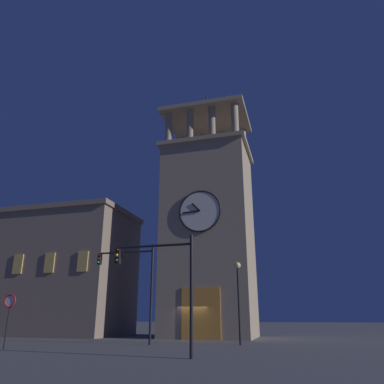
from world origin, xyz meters
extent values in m
plane|color=#4C4C51|center=(0.00, 0.00, 0.00)|extent=(200.00, 200.00, 0.00)
cube|color=gray|center=(-0.71, -2.81, 8.59)|extent=(7.75, 6.56, 17.18)
cube|color=gray|center=(-0.71, -2.81, 17.38)|extent=(8.35, 7.16, 0.40)
cylinder|color=gray|center=(-3.98, -0.13, 19.25)|extent=(0.70, 0.70, 3.34)
cylinder|color=gray|center=(-1.80, -0.13, 19.25)|extent=(0.70, 0.70, 3.34)
cylinder|color=gray|center=(0.38, -0.13, 19.25)|extent=(0.70, 0.70, 3.34)
cylinder|color=gray|center=(2.56, -0.13, 19.25)|extent=(0.70, 0.70, 3.34)
cylinder|color=gray|center=(-3.98, -5.49, 19.25)|extent=(0.70, 0.70, 3.34)
cylinder|color=gray|center=(-1.80, -5.49, 19.25)|extent=(0.70, 0.70, 3.34)
cylinder|color=gray|center=(0.38, -5.49, 19.25)|extent=(0.70, 0.70, 3.34)
cylinder|color=gray|center=(2.56, -5.49, 19.25)|extent=(0.70, 0.70, 3.34)
cube|color=gray|center=(-0.71, -2.81, 21.12)|extent=(8.35, 7.16, 0.40)
cylinder|color=black|center=(-0.71, -2.81, 22.66)|extent=(0.12, 0.12, 2.69)
cylinder|color=silver|center=(-0.71, 0.53, 10.41)|extent=(3.61, 0.12, 3.61)
torus|color=black|center=(-0.71, 0.55, 10.41)|extent=(3.77, 0.16, 3.77)
cube|color=black|center=(-0.37, 0.63, 10.77)|extent=(0.77, 0.06, 0.80)
cube|color=black|center=(0.05, 0.63, 10.37)|extent=(1.54, 0.06, 0.21)
cube|color=orange|center=(-0.71, 0.42, 2.00)|extent=(3.20, 0.24, 4.00)
cube|color=gray|center=(18.32, -2.82, 5.79)|extent=(20.44, 8.37, 11.58)
cube|color=gray|center=(18.32, -2.82, 11.83)|extent=(20.84, 8.77, 0.50)
cube|color=#E0B259|center=(9.81, 1.41, 6.37)|extent=(1.00, 0.12, 1.80)
cube|color=#E0B259|center=(13.21, 1.41, 6.37)|extent=(1.00, 0.12, 1.80)
cube|color=#E0B259|center=(16.62, 1.41, 6.37)|extent=(1.00, 0.12, 1.80)
cylinder|color=black|center=(1.20, 6.40, 3.27)|extent=(0.16, 0.16, 6.55)
cylinder|color=black|center=(3.24, 6.40, 6.08)|extent=(4.09, 0.12, 0.12)
cube|color=black|center=(5.29, 6.40, 5.66)|extent=(0.22, 0.30, 0.75)
sphere|color=#360505|center=(5.29, 6.58, 5.93)|extent=(0.16, 0.16, 0.16)
sphere|color=#392705|center=(5.29, 6.58, 5.68)|extent=(0.16, 0.16, 0.16)
sphere|color=#18C154|center=(5.29, 6.58, 5.43)|extent=(0.16, 0.16, 0.16)
cylinder|color=black|center=(-3.66, 13.66, 2.72)|extent=(0.16, 0.16, 5.44)
cylinder|color=black|center=(-1.77, 13.66, 5.01)|extent=(3.79, 0.12, 0.12)
cube|color=black|center=(0.13, 13.66, 4.59)|extent=(0.22, 0.30, 0.75)
sphere|color=#360505|center=(0.13, 13.84, 4.86)|extent=(0.16, 0.16, 0.16)
sphere|color=orange|center=(0.13, 13.84, 4.61)|extent=(0.16, 0.16, 0.16)
sphere|color=#063316|center=(0.13, 13.84, 4.36)|extent=(0.16, 0.16, 0.16)
cylinder|color=black|center=(-4.50, 5.12, 2.41)|extent=(0.14, 0.14, 4.82)
sphere|color=#F9DB8C|center=(-4.50, 5.12, 5.04)|extent=(0.44, 0.44, 0.44)
cylinder|color=black|center=(7.79, 11.78, 1.34)|extent=(0.08, 0.08, 2.69)
cylinder|color=white|center=(7.79, 11.82, 2.59)|extent=(0.70, 0.04, 0.70)
torus|color=red|center=(7.79, 11.84, 2.59)|extent=(0.78, 0.08, 0.78)
camera|label=1|loc=(-8.41, 30.40, 1.73)|focal=34.53mm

